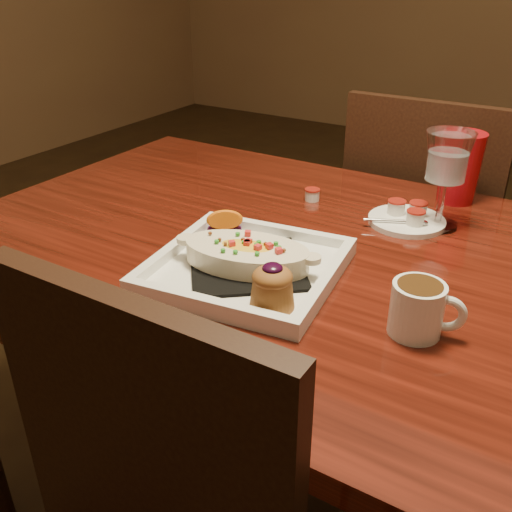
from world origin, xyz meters
The scene contains 8 objects.
table centered at (0.00, 0.00, 0.65)m, with size 1.50×0.90×0.75m.
chair_far centered at (0.00, 0.63, 0.51)m, with size 0.42×0.42×0.93m.
plate centered at (-0.09, -0.14, 0.78)m, with size 0.33×0.33×0.08m.
coffee_mug centered at (0.20, -0.15, 0.79)m, with size 0.10×0.07×0.08m.
goblet centered at (0.12, 0.22, 0.88)m, with size 0.09×0.09×0.19m.
saucer centered at (0.06, 0.21, 0.76)m, with size 0.15×0.15×0.10m.
creamer_loose centered at (-0.15, 0.22, 0.76)m, with size 0.03×0.03×0.03m.
red_tumbler centered at (0.12, 0.38, 0.83)m, with size 0.09×0.09×0.15m, color #B30C15.
Camera 1 is at (0.35, -0.84, 1.22)m, focal length 40.00 mm.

